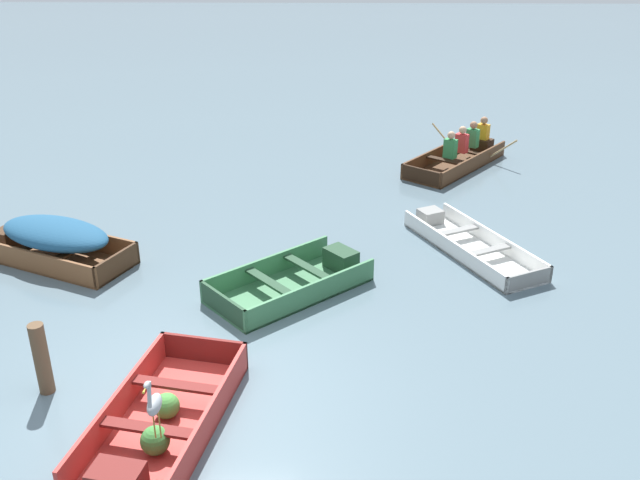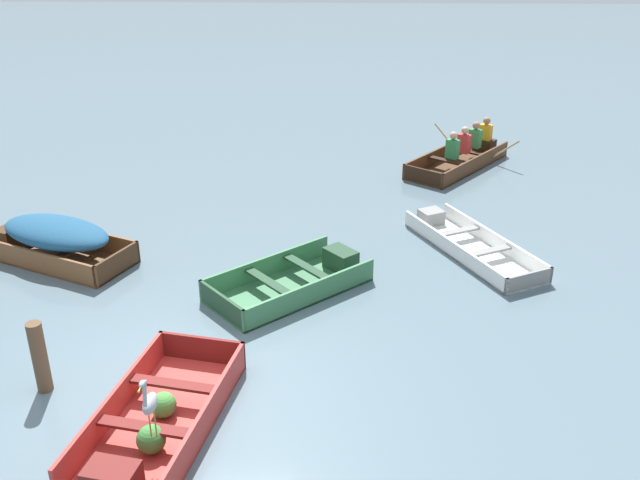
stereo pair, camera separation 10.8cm
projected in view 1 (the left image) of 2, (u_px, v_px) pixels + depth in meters
ground_plane at (191, 392)px, 9.01m from camera, size 80.00×80.00×0.00m
dinghy_red_foreground at (159, 425)px, 8.20m from camera, size 1.70×2.86×0.40m
skiff_wooden_brown_near_moored at (54, 238)px, 12.16m from camera, size 2.83×2.07×0.73m
skiff_white_mid_moored at (468, 244)px, 12.71m from camera, size 2.20×3.12×0.30m
skiff_green_far_moored at (296, 281)px, 11.39m from camera, size 2.71×2.60×0.38m
rowboat_dark_varnish_with_crew at (460, 154)px, 16.86m from camera, size 2.75×3.05×0.92m
heron_on_dinghy at (154, 404)px, 7.42m from camera, size 0.15×0.45×0.84m
mooring_post at (42, 359)px, 8.81m from camera, size 0.19×0.19×0.98m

